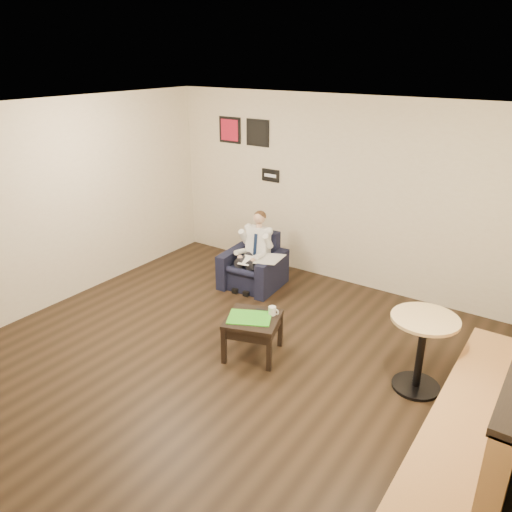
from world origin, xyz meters
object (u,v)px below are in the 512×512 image
Objects in this scene: armchair at (253,262)px; seated_man at (249,255)px; green_folder at (250,318)px; banquette at (483,390)px; side_table at (253,336)px; smartphone at (261,311)px; cafe_table at (420,353)px; coffee_mug at (272,311)px.

armchair is 0.18m from seated_man.
banquette is (2.55, -0.29, 0.27)m from green_folder.
side_table is (1.06, -1.44, -0.30)m from seated_man.
cafe_table reaches higher than smartphone.
green_folder is 1.90m from cafe_table.
seated_man is 3.04m from cafe_table.
green_folder is 0.16× the size of banquette.
cafe_table reaches higher than side_table.
side_table is at bearing 51.90° from green_folder.
armchair is at bearing 159.19° from cafe_table.
smartphone reaches higher than side_table.
green_folder is at bearing -128.10° from side_table.
banquette is at bearing -47.47° from cafe_table.
armchair reaches higher than smartphone.
smartphone is (1.06, -1.26, -0.05)m from seated_man.
coffee_mug is at bearing -170.78° from cafe_table.
armchair is 1.89m from side_table.
armchair reaches higher than green_folder.
banquette reaches higher than coffee_mug.
banquette is 1.11m from cafe_table.
armchair is at bearing 124.64° from side_table.
smartphone is (-0.00, 0.18, 0.25)m from side_table.
green_folder is at bearing 173.41° from banquette.
banquette is at bearing -32.24° from armchair.
seated_man is at bearing 153.71° from banquette.
side_table is 0.31m from smartphone.
armchair is at bearing 119.80° from smartphone.
coffee_mug is 0.68× the size of smartphone.
cafe_table is (1.66, 0.27, -0.12)m from coffee_mug.
armchair is 0.28× the size of banquette.
seated_man is at bearing 121.78° from smartphone.
coffee_mug is at bearing 51.90° from side_table.
banquette is (2.52, -0.32, 0.52)m from side_table.
seated_man is 4.00m from banquette.
seated_man is 1.82× the size of side_table.
green_folder is 0.58× the size of cafe_table.
coffee_mug is 0.03× the size of banquette.
seated_man is 1.82m from side_table.
green_folder is at bearing -165.12° from cafe_table.
green_folder is at bearing -61.18° from armchair.
seated_man is 2.22× the size of green_folder.
green_folder is 2.58m from banquette.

